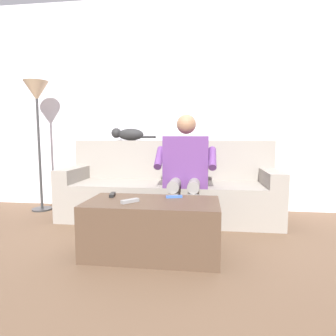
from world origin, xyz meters
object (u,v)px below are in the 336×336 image
at_px(person_solo_seated, 186,165).
at_px(remote_blue, 174,197).
at_px(remote_gray, 130,201).
at_px(floor_lamp, 37,101).
at_px(cat_on_backrest, 128,134).
at_px(couch, 169,192).
at_px(coffee_table, 152,228).
at_px(remote_black, 112,195).

height_order(person_solo_seated, remote_blue, person_solo_seated).
xyz_separation_m(remote_gray, floor_lamp, (1.46, -1.21, 0.90)).
height_order(person_solo_seated, cat_on_backrest, person_solo_seated).
relative_size(remote_gray, floor_lamp, 0.09).
height_order(couch, remote_blue, couch).
xyz_separation_m(couch, coffee_table, (0.00, 1.03, -0.08)).
height_order(person_solo_seated, remote_gray, person_solo_seated).
bearing_deg(remote_black, remote_blue, -98.72).
bearing_deg(cat_on_backrest, floor_lamp, 6.95).
distance_m(couch, remote_gray, 1.12).
distance_m(person_solo_seated, floor_lamp, 2.00).
bearing_deg(remote_gray, floor_lamp, -87.64).
height_order(remote_blue, remote_gray, remote_gray).
bearing_deg(cat_on_backrest, couch, 155.51).
relative_size(person_solo_seated, remote_black, 8.64).
bearing_deg(remote_blue, remote_gray, 16.52).
xyz_separation_m(coffee_table, floor_lamp, (1.61, -1.14, 1.12)).
xyz_separation_m(couch, remote_blue, (-0.15, 0.89, 0.14)).
height_order(couch, remote_black, couch).
bearing_deg(remote_black, cat_on_backrest, -0.93).
relative_size(cat_on_backrest, remote_black, 4.19).
xyz_separation_m(remote_black, floor_lamp, (1.25, -1.01, 0.90)).
bearing_deg(coffee_table, floor_lamp, -35.27).
height_order(coffee_table, cat_on_backrest, cat_on_backrest).
xyz_separation_m(coffee_table, cat_on_backrest, (0.54, -1.27, 0.73)).
bearing_deg(coffee_table, couch, -90.00).
bearing_deg(couch, floor_lamp, -4.00).
distance_m(person_solo_seated, cat_on_backrest, 0.99).
distance_m(remote_blue, remote_black, 0.51).
distance_m(remote_blue, floor_lamp, 2.22).
distance_m(couch, cat_on_backrest, 0.88).
distance_m(coffee_table, person_solo_seated, 0.83).
xyz_separation_m(cat_on_backrest, remote_gray, (-0.38, 1.34, -0.51)).
distance_m(coffee_table, remote_gray, 0.28).
xyz_separation_m(couch, person_solo_seated, (-0.21, 0.34, 0.34)).
xyz_separation_m(person_solo_seated, cat_on_backrest, (0.74, -0.58, 0.31)).
height_order(couch, coffee_table, couch).
bearing_deg(person_solo_seated, remote_gray, 64.60).
xyz_separation_m(couch, remote_black, (0.36, 0.90, 0.14)).
height_order(couch, person_solo_seated, person_solo_seated).
bearing_deg(remote_blue, floor_lamp, -47.36).
xyz_separation_m(cat_on_backrest, remote_black, (-0.18, 1.14, -0.51)).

